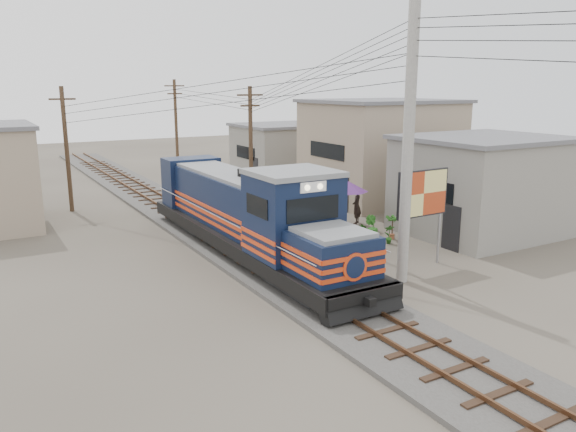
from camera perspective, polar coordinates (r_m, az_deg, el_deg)
ground at (r=19.61m, az=2.68°, el=-7.90°), size 120.00×120.00×0.00m
ballast at (r=28.13m, az=-8.33°, el=-1.32°), size 3.60×70.00×0.16m
track at (r=28.09m, az=-8.34°, el=-0.96°), size 1.15×70.00×0.12m
locomotive at (r=23.39m, az=-4.03°, el=0.02°), size 2.95×16.08×3.98m
utility_pole_main at (r=20.14m, az=12.10°, el=7.05°), size 0.40×0.40×10.00m
wooden_pole_mid at (r=32.91m, az=-3.81°, el=7.25°), size 1.60×0.24×7.00m
wooden_pole_far at (r=45.93m, az=-11.29°, el=9.01°), size 1.60×0.24×7.50m
wooden_pole_left at (r=33.92m, az=-21.58°, el=6.54°), size 1.60×0.24×7.00m
power_lines at (r=25.82m, az=-7.92°, el=14.19°), size 9.65×19.00×3.30m
shophouse_front at (r=28.60m, az=19.17°, el=3.00°), size 7.35×6.30×4.70m
shophouse_mid at (r=35.61m, az=9.38°, el=6.63°), size 8.40×7.35×6.20m
shophouse_back at (r=43.12m, az=-0.70°, el=6.57°), size 6.30×6.30×4.20m
billboard at (r=22.26m, az=13.52°, el=2.02°), size 2.52×0.22×3.89m
market_umbrella at (r=28.05m, az=5.90°, el=3.06°), size 2.47×2.47×2.46m
vendor at (r=29.29m, az=7.00°, el=1.01°), size 0.80×0.78×1.86m
plant_nursery at (r=25.52m, az=6.23°, el=-1.84°), size 3.47×3.23×1.13m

